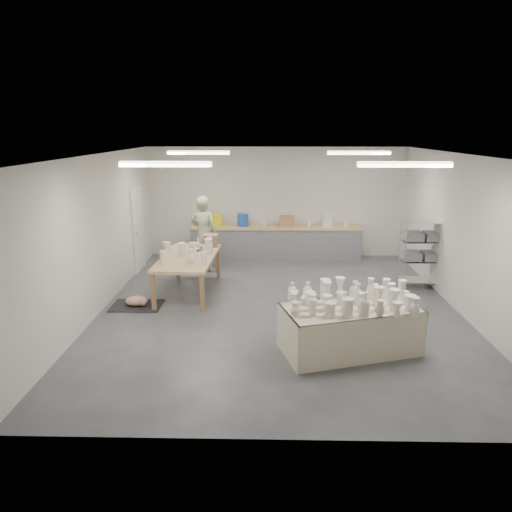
{
  "coord_description": "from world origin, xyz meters",
  "views": [
    {
      "loc": [
        -0.28,
        -8.49,
        3.45
      ],
      "look_at": [
        -0.46,
        0.12,
        1.05
      ],
      "focal_mm": 32.0,
      "sensor_mm": 36.0,
      "label": 1
    }
  ],
  "objects_px": {
    "work_table": "(191,255)",
    "potter": "(204,234)",
    "drying_table": "(350,325)",
    "red_stool": "(206,256)"
  },
  "relations": [
    {
      "from": "red_stool",
      "to": "potter",
      "type": "bearing_deg",
      "value": -90.0
    },
    {
      "from": "drying_table",
      "to": "potter",
      "type": "xyz_separation_m",
      "value": [
        -2.88,
        4.27,
        0.52
      ]
    },
    {
      "from": "work_table",
      "to": "potter",
      "type": "relative_size",
      "value": 1.19
    },
    {
      "from": "drying_table",
      "to": "red_stool",
      "type": "bearing_deg",
      "value": 106.05
    },
    {
      "from": "red_stool",
      "to": "work_table",
      "type": "bearing_deg",
      "value": -92.4
    },
    {
      "from": "potter",
      "to": "red_stool",
      "type": "distance_m",
      "value": 0.69
    },
    {
      "from": "work_table",
      "to": "potter",
      "type": "bearing_deg",
      "value": 89.86
    },
    {
      "from": "work_table",
      "to": "potter",
      "type": "xyz_separation_m",
      "value": [
        0.08,
        1.55,
        0.12
      ]
    },
    {
      "from": "drying_table",
      "to": "work_table",
      "type": "relative_size",
      "value": 1.03
    },
    {
      "from": "work_table",
      "to": "red_stool",
      "type": "xyz_separation_m",
      "value": [
        0.08,
        1.82,
        -0.52
      ]
    }
  ]
}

